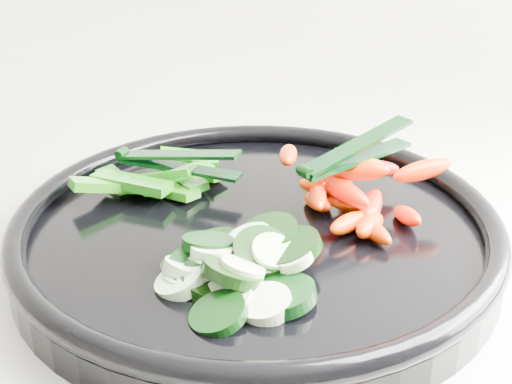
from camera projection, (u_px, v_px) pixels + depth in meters
name	position (u px, v px, depth m)	size (l,w,h in m)	color
veggie_tray	(256.00, 232.00, 0.55)	(0.38, 0.38, 0.04)	black
cucumber_pile	(229.00, 268.00, 0.48)	(0.13, 0.13, 0.04)	black
carrot_pile	(348.00, 187.00, 0.57)	(0.13, 0.16, 0.05)	red
pepper_pile	(156.00, 180.00, 0.60)	(0.14, 0.09, 0.04)	#176809
tong_carrot	(354.00, 153.00, 0.55)	(0.11, 0.05, 0.02)	black
tong_pepper	(175.00, 161.00, 0.60)	(0.10, 0.08, 0.02)	black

